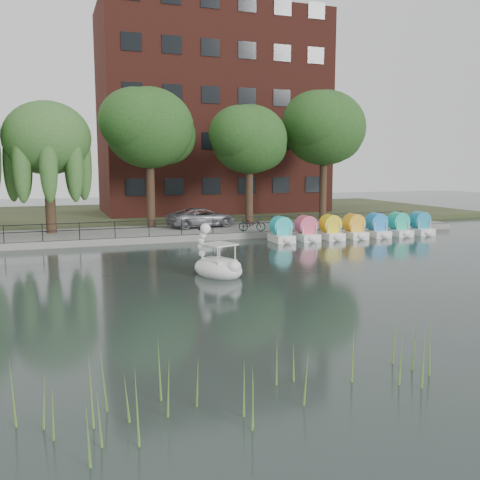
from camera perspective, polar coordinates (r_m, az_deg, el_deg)
ground_plane at (r=20.50m, az=2.44°, el=-5.16°), size 120.00×120.00×0.00m
promenade at (r=35.58m, az=-7.26°, el=0.78°), size 40.00×6.00×0.40m
kerb at (r=32.73m, az=-6.15°, el=0.16°), size 40.00×0.25×0.40m
land_strip at (r=49.28m, az=-10.76°, el=2.70°), size 60.00×22.00×0.36m
railing at (r=32.81m, az=-6.26°, el=1.84°), size 32.00×0.05×1.00m
apartment_building at (r=50.80m, az=-3.00°, el=13.36°), size 20.00×10.07×18.00m
willow_mid at (r=35.52m, az=-19.89°, el=10.13°), size 5.32×5.32×8.15m
broadleaf_center at (r=37.14m, az=-9.67°, el=11.64°), size 6.00×6.00×9.25m
broadleaf_right at (r=38.48m, az=0.99°, el=10.62°), size 5.40×5.40×8.32m
broadleaf_far at (r=42.14m, az=8.98°, el=11.68°), size 6.30×6.30×9.71m
minivan at (r=36.82m, az=-4.11°, el=2.57°), size 3.45×5.81×1.52m
bicycle at (r=34.52m, az=1.30°, el=1.78°), size 1.25×1.81×1.00m
swan_boat at (r=22.75m, az=-2.45°, el=-2.61°), size 2.43×2.96×2.16m
pedal_boat_row at (r=35.03m, az=12.07°, el=1.22°), size 11.35×1.70×1.40m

